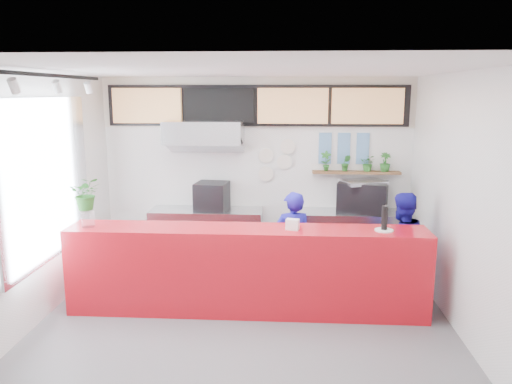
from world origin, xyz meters
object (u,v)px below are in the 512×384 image
at_px(espresso_machine, 363,197).
at_px(staff_center, 292,244).
at_px(service_counter, 247,270).
at_px(panini_oven, 212,196).
at_px(pepper_mill, 385,218).
at_px(staff_right, 400,246).

xyz_separation_m(espresso_machine, staff_center, (-1.11, -1.23, -0.41)).
distance_m(service_counter, espresso_machine, 2.54).
distance_m(service_counter, panini_oven, 2.02).
distance_m(service_counter, pepper_mill, 1.83).
height_order(service_counter, staff_right, staff_right).
xyz_separation_m(service_counter, pepper_mill, (1.69, -0.02, 0.71)).
bearing_deg(pepper_mill, service_counter, 179.38).
relative_size(panini_oven, staff_center, 0.34).
distance_m(staff_center, staff_right, 1.45).
bearing_deg(service_counter, pepper_mill, -0.62).
xyz_separation_m(service_counter, staff_right, (2.03, 0.56, 0.18)).
bearing_deg(staff_right, panini_oven, -51.65).
bearing_deg(pepper_mill, espresso_machine, 89.91).
distance_m(service_counter, staff_center, 0.83).
bearing_deg(panini_oven, pepper_mill, -30.26).
xyz_separation_m(panini_oven, staff_center, (1.28, -1.23, -0.39)).
bearing_deg(pepper_mill, staff_center, 151.84).
distance_m(espresso_machine, staff_center, 1.70).
distance_m(staff_center, pepper_mill, 1.37).
xyz_separation_m(espresso_machine, pepper_mill, (-0.00, -1.82, 0.12)).
distance_m(service_counter, staff_right, 2.11).
height_order(panini_oven, pepper_mill, pepper_mill).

